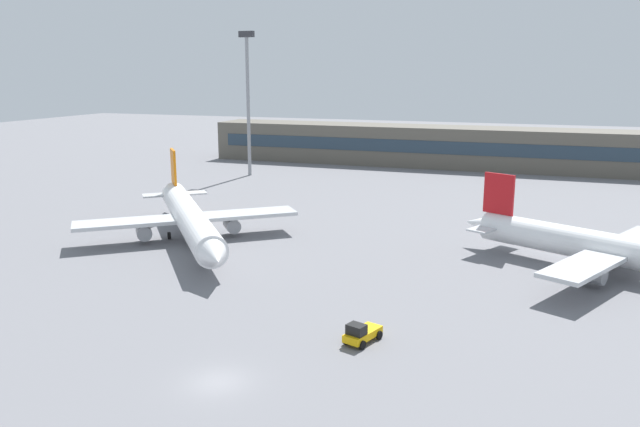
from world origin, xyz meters
name	(u,v)px	position (x,y,z in m)	size (l,w,h in m)	color
ground_plane	(371,240)	(0.00, 40.00, 0.00)	(400.00, 400.00, 0.00)	slate
terminal_building	(451,147)	(0.00, 108.27, 4.50)	(111.91, 12.13, 9.00)	#5B564C
airplane_near	(190,218)	(-21.36, 31.71, 3.04)	(28.38, 33.09, 9.96)	white
airplane_mid	(624,252)	(28.65, 34.22, 2.86)	(35.29, 25.49, 9.37)	white
baggage_tug_yellow	(361,333)	(7.52, 9.58, 0.80)	(2.69, 3.89, 1.75)	#F2B20C
floodlight_tower_west	(248,95)	(-37.50, 81.97, 16.56)	(3.20, 0.80, 28.99)	gray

